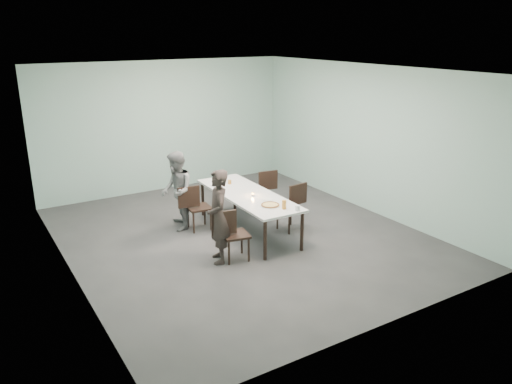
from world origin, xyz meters
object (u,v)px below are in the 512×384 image
beer_glass (284,205)px  tealight (253,195)px  table (248,197)px  chair_near_right (294,204)px  water_tumbler (297,208)px  chair_far_right (263,189)px  chair_near_left (231,232)px  diner_near (218,217)px  chair_far_left (195,205)px  side_plate (268,199)px  pizza (270,205)px  amber_tumbler (230,182)px  diner_far (177,191)px

beer_glass → tealight: 0.87m
table → tealight: bearing=-89.0°
chair_near_right → water_tumbler: bearing=51.5°
table → chair_far_right: 1.14m
chair_near_left → chair_far_right: size_ratio=1.00×
table → chair_near_left: (-0.87, -0.91, -0.19)m
diner_near → beer_glass: 1.17m
chair_far_right → chair_near_left: bearing=52.3°
chair_far_right → water_tumbler: 2.08m
water_tumbler → tealight: size_ratio=1.61×
chair_far_left → side_plate: bearing=-43.0°
chair_near_right → pizza: bearing=23.0°
chair_far_right → tealight: chair_far_right is taller
table → beer_glass: 1.05m
side_plate → amber_tumbler: (-0.12, 1.19, 0.04)m
beer_glass → diner_near: bearing=170.4°
pizza → amber_tumbler: amber_tumbler is taller
diner_far → diner_near: bearing=18.6°
chair_far_left → chair_near_left: bearing=-86.0°
chair_near_right → diner_far: 2.22m
water_tumbler → amber_tumbler: water_tumbler is taller
pizza → chair_near_left: bearing=-172.3°
diner_far → chair_far_right: bearing=106.1°
chair_far_left → beer_glass: (0.90, -1.64, 0.32)m
diner_far → pizza: 1.93m
side_plate → chair_far_left: bearing=130.5°
table → amber_tumbler: amber_tumbler is taller
amber_tumbler → water_tumbler: bearing=-83.1°
diner_far → side_plate: size_ratio=8.34×
chair_near_left → chair_far_right: (1.69, 1.67, 0.00)m
diner_far → amber_tumbler: bearing=101.8°
diner_near → water_tumbler: (1.30, -0.38, 0.02)m
diner_far → side_plate: (1.18, -1.32, 0.00)m
chair_far_right → tealight: size_ratio=15.54×
diner_far → tealight: size_ratio=26.81×
table → amber_tumbler: size_ratio=32.74×
chair_far_right → side_plate: chair_far_right is taller
chair_far_left → chair_near_right: (1.61, -0.94, 0.00)m
chair_far_left → amber_tumbler: size_ratio=10.88×
chair_near_right → chair_far_right: same height
beer_glass → water_tumbler: bearing=-52.4°
chair_far_left → tealight: (0.81, -0.78, 0.27)m
beer_glass → table: bearing=95.3°
chair_near_right → amber_tumbler: bearing=-58.4°
table → beer_glass: size_ratio=17.46×
chair_far_left → chair_far_right: same height
chair_near_left → diner_far: (-0.19, 1.74, 0.25)m
chair_far_left → water_tumbler: 2.13m
beer_glass → diner_far: bearing=121.7°
chair_far_right → diner_far: diner_far is taller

